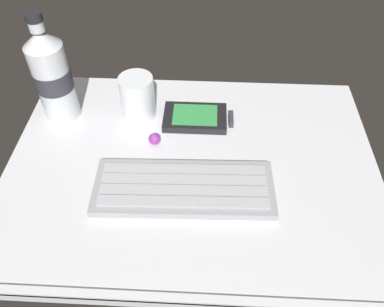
{
  "coord_description": "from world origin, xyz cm",
  "views": [
    {
      "loc": [
        2.21,
        -44.09,
        50.64
      ],
      "look_at": [
        0.0,
        0.0,
        3.0
      ],
      "focal_mm": 36.44,
      "sensor_mm": 36.0,
      "label": 1
    }
  ],
  "objects_px": {
    "handheld_device": "(198,118)",
    "water_bottle": "(52,75)",
    "juice_cup": "(138,98)",
    "keyboard": "(184,188)",
    "trackball_mouse": "(155,139)"
  },
  "relations": [
    {
      "from": "water_bottle",
      "to": "trackball_mouse",
      "type": "distance_m",
      "value": 0.22
    },
    {
      "from": "handheld_device",
      "to": "trackball_mouse",
      "type": "height_order",
      "value": "trackball_mouse"
    },
    {
      "from": "keyboard",
      "to": "juice_cup",
      "type": "xyz_separation_m",
      "value": [
        -0.1,
        0.18,
        0.03
      ]
    },
    {
      "from": "trackball_mouse",
      "to": "juice_cup",
      "type": "bearing_deg",
      "value": 116.63
    },
    {
      "from": "handheld_device",
      "to": "juice_cup",
      "type": "distance_m",
      "value": 0.12
    },
    {
      "from": "handheld_device",
      "to": "water_bottle",
      "type": "height_order",
      "value": "water_bottle"
    },
    {
      "from": "keyboard",
      "to": "handheld_device",
      "type": "bearing_deg",
      "value": 84.31
    },
    {
      "from": "keyboard",
      "to": "trackball_mouse",
      "type": "distance_m",
      "value": 0.12
    },
    {
      "from": "handheld_device",
      "to": "trackball_mouse",
      "type": "bearing_deg",
      "value": -139.69
    },
    {
      "from": "handheld_device",
      "to": "water_bottle",
      "type": "relative_size",
      "value": 0.62
    },
    {
      "from": "handheld_device",
      "to": "trackball_mouse",
      "type": "distance_m",
      "value": 0.1
    },
    {
      "from": "keyboard",
      "to": "water_bottle",
      "type": "relative_size",
      "value": 1.41
    },
    {
      "from": "keyboard",
      "to": "juice_cup",
      "type": "height_order",
      "value": "juice_cup"
    },
    {
      "from": "keyboard",
      "to": "water_bottle",
      "type": "height_order",
      "value": "water_bottle"
    },
    {
      "from": "juice_cup",
      "to": "water_bottle",
      "type": "relative_size",
      "value": 0.41
    }
  ]
}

